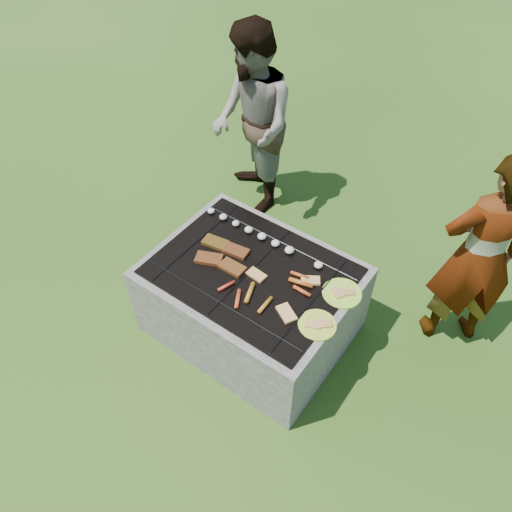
# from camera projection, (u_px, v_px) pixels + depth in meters

# --- Properties ---
(lawn) EXTENTS (60.00, 60.00, 0.00)m
(lawn) POSITION_uv_depth(u_px,v_px,m) (252.00, 326.00, 3.62)
(lawn) COLOR #1E4110
(lawn) RESTS_ON ground
(fire_pit) EXTENTS (1.30, 1.00, 0.62)m
(fire_pit) POSITION_uv_depth(u_px,v_px,m) (252.00, 302.00, 3.42)
(fire_pit) COLOR #9F978D
(fire_pit) RESTS_ON ground
(mushrooms) EXTENTS (0.94, 0.06, 0.04)m
(mushrooms) POSITION_uv_depth(u_px,v_px,m) (261.00, 236.00, 3.36)
(mushrooms) COLOR #EAE4C6
(mushrooms) RESTS_ON fire_pit
(pork_slabs) EXTENTS (0.40, 0.30, 0.03)m
(pork_slabs) POSITION_uv_depth(u_px,v_px,m) (222.00, 255.00, 3.25)
(pork_slabs) COLOR brown
(pork_slabs) RESTS_ON fire_pit
(sausages) EXTENTS (0.49, 0.47, 0.03)m
(sausages) POSITION_uv_depth(u_px,v_px,m) (269.00, 291.00, 3.05)
(sausages) COLOR orange
(sausages) RESTS_ON fire_pit
(bread_on_grate) EXTENTS (0.46, 0.43, 0.02)m
(bread_on_grate) POSITION_uv_depth(u_px,v_px,m) (284.00, 291.00, 3.05)
(bread_on_grate) COLOR tan
(bread_on_grate) RESTS_ON fire_pit
(plate_far) EXTENTS (0.28, 0.28, 0.03)m
(plate_far) POSITION_uv_depth(u_px,v_px,m) (342.00, 293.00, 3.05)
(plate_far) COLOR yellow
(plate_far) RESTS_ON fire_pit
(plate_near) EXTENTS (0.28, 0.28, 0.03)m
(plate_near) POSITION_uv_depth(u_px,v_px,m) (317.00, 325.00, 2.89)
(plate_near) COLOR yellow
(plate_near) RESTS_ON fire_pit
(cook) EXTENTS (0.67, 0.63, 1.54)m
(cook) POSITION_uv_depth(u_px,v_px,m) (479.00, 256.00, 3.05)
(cook) COLOR gray
(cook) RESTS_ON ground
(bystander) EXTENTS (0.99, 0.96, 1.61)m
(bystander) POSITION_uv_depth(u_px,v_px,m) (252.00, 124.00, 4.00)
(bystander) COLOR gray
(bystander) RESTS_ON ground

